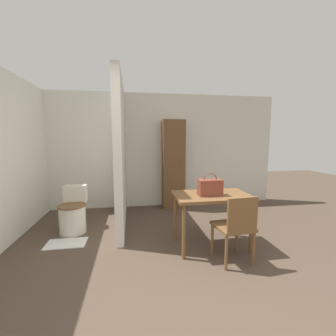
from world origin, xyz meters
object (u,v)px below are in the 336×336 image
object	(u,v)px
dining_table	(212,201)
wooden_chair	(236,226)
toilet	(73,214)
handbag	(210,187)
wooden_cabinet	(173,164)

from	to	relation	value
dining_table	wooden_chair	xyz separation A→B (m)	(0.14, -0.46, -0.18)
dining_table	toilet	xyz separation A→B (m)	(-2.05, 0.86, -0.35)
handbag	wooden_cabinet	size ratio (longest dim) A/B	0.17
dining_table	toilet	distance (m)	2.25
toilet	dining_table	bearing A→B (deg)	-22.80
wooden_chair	handbag	world-z (taller)	handbag
toilet	wooden_chair	bearing A→B (deg)	-31.21
dining_table	handbag	bearing A→B (deg)	-131.86
wooden_chair	handbag	bearing A→B (deg)	108.45
wooden_chair	wooden_cabinet	world-z (taller)	wooden_cabinet
toilet	wooden_cabinet	bearing A→B (deg)	29.50
wooden_chair	handbag	distance (m)	0.60
wooden_cabinet	wooden_chair	bearing A→B (deg)	-82.38
dining_table	toilet	size ratio (longest dim) A/B	1.42
toilet	handbag	bearing A→B (deg)	-24.50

